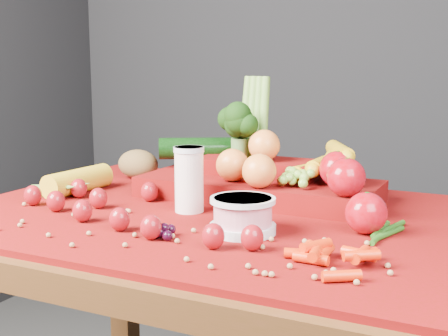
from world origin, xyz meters
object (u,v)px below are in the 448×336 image
at_px(table, 220,263).
at_px(milk_glass, 189,177).
at_px(yogurt_bowl, 243,214).
at_px(produce_mound, 268,173).

xyz_separation_m(table, milk_glass, (-0.06, -0.02, 0.18)).
distance_m(milk_glass, yogurt_bowl, 0.19).
xyz_separation_m(milk_glass, produce_mound, (0.10, 0.17, -0.01)).
bearing_deg(table, produce_mound, 75.89).
bearing_deg(yogurt_bowl, produce_mound, 103.35).
xyz_separation_m(table, yogurt_bowl, (0.10, -0.11, 0.14)).
bearing_deg(yogurt_bowl, milk_glass, 149.65).
distance_m(yogurt_bowl, produce_mound, 0.28).
xyz_separation_m(milk_glass, yogurt_bowl, (0.16, -0.10, -0.04)).
bearing_deg(table, yogurt_bowl, -47.63).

